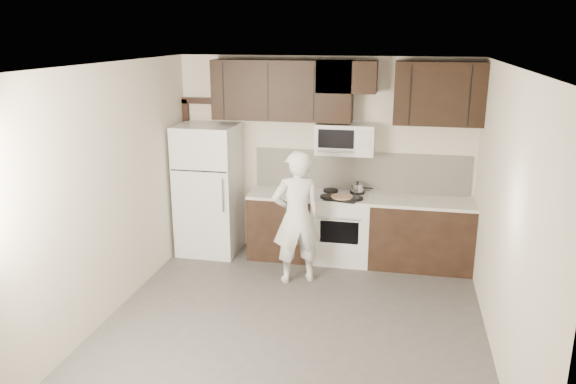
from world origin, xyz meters
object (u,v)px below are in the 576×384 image
(stove, at_px, (342,228))
(refrigerator, at_px, (209,190))
(person, at_px, (297,217))
(microwave, at_px, (345,139))

(stove, distance_m, refrigerator, 1.90)
(stove, distance_m, person, 0.98)
(stove, bearing_deg, microwave, 90.10)
(stove, xyz_separation_m, person, (-0.47, -0.78, 0.37))
(microwave, relative_size, refrigerator, 0.42)
(stove, relative_size, microwave, 1.24)
(refrigerator, bearing_deg, stove, 1.51)
(stove, relative_size, refrigerator, 0.52)
(stove, xyz_separation_m, microwave, (-0.00, 0.12, 1.19))
(stove, height_order, person, person)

